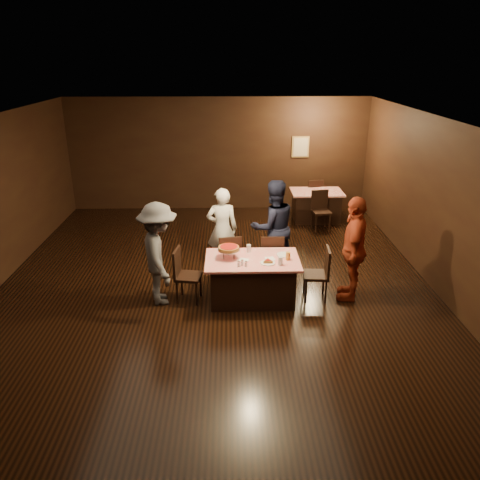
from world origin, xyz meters
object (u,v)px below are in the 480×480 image
at_px(glass_amber, 288,256).
at_px(chair_back_far, 312,196).
at_px(chair_end_right, 316,274).
at_px(diner_grey_knit, 159,254).
at_px(plate_empty, 284,255).
at_px(glass_front_right, 280,261).
at_px(diner_white_jacket, 222,229).
at_px(main_table, 252,279).
at_px(glass_back, 249,248).
at_px(back_table, 316,206).
at_px(chair_end_left, 188,275).
at_px(diner_navy_hoodie, 273,227).
at_px(diner_red_shirt, 354,249).
at_px(pizza_stand, 229,248).
at_px(chair_far_left, 229,257).
at_px(chair_back_near, 321,211).
at_px(chair_far_right, 272,257).

bearing_deg(glass_amber, chair_back_far, 75.48).
bearing_deg(chair_end_right, glass_amber, -80.27).
bearing_deg(diner_grey_knit, plate_empty, -100.79).
bearing_deg(chair_back_far, plate_empty, 60.70).
bearing_deg(diner_grey_knit, glass_front_right, -111.84).
distance_m(diner_white_jacket, glass_amber, 1.77).
height_order(diner_white_jacket, glass_front_right, diner_white_jacket).
height_order(main_table, glass_back, glass_back).
relative_size(back_table, diner_grey_knit, 0.73).
bearing_deg(chair_end_left, main_table, -81.17).
bearing_deg(chair_back_far, glass_front_right, 60.84).
relative_size(back_table, diner_white_jacket, 0.78).
bearing_deg(glass_amber, back_table, 73.53).
xyz_separation_m(chair_end_left, diner_navy_hoodie, (1.55, 1.13, 0.45)).
height_order(diner_red_shirt, pizza_stand, diner_red_shirt).
bearing_deg(plate_empty, chair_end_left, -174.81).
bearing_deg(glass_back, back_table, 63.88).
bearing_deg(plate_empty, main_table, -164.74).
distance_m(chair_far_left, diner_red_shirt, 2.29).
xyz_separation_m(diner_navy_hoodie, diner_red_shirt, (1.28, -1.09, -0.00)).
bearing_deg(glass_front_right, plate_empty, 75.96).
xyz_separation_m(back_table, pizza_stand, (-2.25, -4.12, 0.57)).
bearing_deg(chair_back_far, chair_back_near, 76.40).
relative_size(chair_end_left, chair_end_right, 1.00).
xyz_separation_m(main_table, chair_end_right, (1.10, 0.00, 0.09)).
distance_m(chair_far_left, pizza_stand, 0.85).
bearing_deg(diner_navy_hoodie, diner_grey_knit, 12.31).
xyz_separation_m(main_table, glass_front_right, (0.45, -0.25, 0.46)).
relative_size(back_table, chair_end_right, 1.37).
bearing_deg(back_table, chair_back_far, 90.00).
bearing_deg(pizza_stand, glass_back, 35.54).
bearing_deg(chair_back_far, chair_far_left, 47.19).
height_order(chair_far_right, diner_grey_knit, diner_grey_knit).
bearing_deg(diner_white_jacket, main_table, 109.16).
bearing_deg(diner_red_shirt, back_table, -165.40).
bearing_deg(back_table, diner_grey_knit, -129.14).
distance_m(diner_grey_knit, glass_amber, 2.17).
xyz_separation_m(chair_far_right, plate_empty, (0.15, -0.60, 0.30)).
xyz_separation_m(pizza_stand, glass_amber, (1.00, -0.10, -0.11)).
bearing_deg(diner_navy_hoodie, chair_back_far, -128.52).
relative_size(chair_far_left, chair_back_near, 1.00).
xyz_separation_m(chair_far_right, chair_end_right, (0.70, -0.75, 0.00)).
height_order(diner_navy_hoodie, plate_empty, diner_navy_hoodie).
height_order(chair_end_left, diner_red_shirt, diner_red_shirt).
bearing_deg(pizza_stand, glass_amber, -5.71).
bearing_deg(glass_front_right, glass_amber, 53.13).
relative_size(chair_back_far, diner_white_jacket, 0.57).
distance_m(diner_red_shirt, glass_amber, 1.14).
xyz_separation_m(chair_back_near, diner_grey_knit, (-3.42, -3.50, 0.42)).
distance_m(chair_far_right, glass_amber, 0.90).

